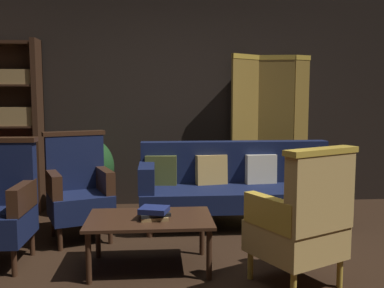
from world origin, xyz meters
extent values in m
plane|color=black|center=(0.00, 0.00, 0.00)|extent=(10.00, 10.00, 0.00)
cube|color=black|center=(0.00, 2.45, 1.40)|extent=(7.20, 0.10, 2.80)
cube|color=olive|center=(0.79, 2.28, 0.95)|extent=(0.40, 0.28, 1.90)
cube|color=gold|center=(0.79, 2.28, 1.87)|extent=(0.40, 0.29, 0.06)
cube|color=olive|center=(1.21, 2.37, 0.95)|extent=(0.46, 0.11, 1.90)
cube|color=gold|center=(1.21, 2.37, 1.87)|extent=(0.46, 0.12, 0.06)
cube|color=olive|center=(1.64, 2.41, 0.95)|extent=(0.43, 0.21, 1.90)
cube|color=gold|center=(1.64, 2.41, 1.87)|extent=(0.44, 0.22, 0.06)
cube|color=#382114|center=(-1.73, 2.18, 1.02)|extent=(0.06, 0.32, 2.05)
cube|color=#382114|center=(-2.15, 2.33, 1.02)|extent=(0.90, 0.02, 2.05)
cube|color=#382114|center=(-2.15, 2.18, 0.06)|extent=(0.86, 0.30, 0.02)
cube|color=#382114|center=(-2.15, 2.18, 0.54)|extent=(0.86, 0.30, 0.02)
cube|color=maroon|center=(-2.15, 2.16, 0.65)|extent=(0.78, 0.22, 0.19)
cube|color=#382114|center=(-2.15, 2.18, 1.02)|extent=(0.86, 0.30, 0.02)
cube|color=#9E7A47|center=(-2.15, 2.16, 1.15)|extent=(0.78, 0.22, 0.22)
cube|color=#382114|center=(-2.15, 2.18, 1.51)|extent=(0.86, 0.30, 0.02)
cube|color=#9E7A47|center=(-2.15, 2.16, 1.61)|extent=(0.78, 0.22, 0.17)
cylinder|color=#382114|center=(-0.40, 1.05, 0.11)|extent=(0.07, 0.07, 0.22)
cylinder|color=#382114|center=(1.50, 1.05, 0.11)|extent=(0.07, 0.07, 0.22)
cylinder|color=#382114|center=(-0.40, 1.65, 0.11)|extent=(0.07, 0.07, 0.22)
cylinder|color=#382114|center=(1.50, 1.65, 0.11)|extent=(0.07, 0.07, 0.22)
cube|color=#111938|center=(0.55, 1.35, 0.32)|extent=(2.10, 0.76, 0.20)
cube|color=#111938|center=(0.55, 1.66, 0.65)|extent=(2.10, 0.18, 0.46)
cube|color=#111938|center=(-0.43, 1.35, 0.55)|extent=(0.16, 0.68, 0.26)
cube|color=#111938|center=(1.53, 1.35, 0.55)|extent=(0.16, 0.68, 0.26)
cube|color=#4C5123|center=(-0.28, 1.55, 0.57)|extent=(0.35, 0.15, 0.34)
cube|color=tan|center=(0.27, 1.55, 0.57)|extent=(0.36, 0.19, 0.35)
cube|color=beige|center=(0.83, 1.55, 0.57)|extent=(0.35, 0.16, 0.34)
cube|color=#B79338|center=(1.38, 1.55, 0.57)|extent=(0.36, 0.21, 0.35)
cylinder|color=#382114|center=(-0.83, -0.02, 0.20)|extent=(0.04, 0.04, 0.39)
cylinder|color=#382114|center=(0.07, -0.02, 0.20)|extent=(0.04, 0.04, 0.39)
cylinder|color=#382114|center=(-0.83, 0.52, 0.20)|extent=(0.04, 0.04, 0.39)
cylinder|color=#382114|center=(0.07, 0.52, 0.20)|extent=(0.04, 0.04, 0.39)
cube|color=#382114|center=(-0.38, 0.25, 0.41)|extent=(1.00, 0.64, 0.03)
cylinder|color=gold|center=(0.79, 0.18, 0.11)|extent=(0.04, 0.04, 0.22)
cylinder|color=gold|center=(0.38, -0.02, 0.11)|extent=(0.04, 0.04, 0.22)
cylinder|color=gold|center=(1.00, -0.23, 0.11)|extent=(0.04, 0.04, 0.22)
cylinder|color=gold|center=(0.59, -0.43, 0.11)|extent=(0.04, 0.04, 0.22)
cube|color=tan|center=(0.69, -0.12, 0.34)|extent=(0.75, 0.75, 0.24)
cube|color=tan|center=(0.79, -0.33, 0.73)|extent=(0.55, 0.36, 0.54)
cube|color=gold|center=(0.79, -0.33, 1.02)|extent=(0.59, 0.39, 0.04)
cube|color=gold|center=(0.91, -0.02, 0.57)|extent=(0.31, 0.49, 0.22)
cube|color=gold|center=(0.48, -0.23, 0.57)|extent=(0.31, 0.49, 0.22)
cylinder|color=#382114|center=(-1.43, 0.17, 0.11)|extent=(0.04, 0.04, 0.22)
cylinder|color=#382114|center=(-1.42, 0.63, 0.11)|extent=(0.04, 0.04, 0.22)
cube|color=#111938|center=(-1.65, 0.63, 0.73)|extent=(0.56, 0.13, 0.54)
cube|color=#382114|center=(-1.65, 0.63, 1.02)|extent=(0.60, 0.14, 0.04)
cube|color=#382114|center=(-1.42, 0.39, 0.57)|extent=(0.10, 0.50, 0.22)
cylinder|color=#382114|center=(-1.20, 0.71, 0.11)|extent=(0.04, 0.04, 0.22)
cylinder|color=#382114|center=(-0.77, 0.88, 0.11)|extent=(0.04, 0.04, 0.22)
cylinder|color=#382114|center=(-1.36, 1.15, 0.11)|extent=(0.04, 0.04, 0.22)
cylinder|color=#382114|center=(-0.93, 1.31, 0.11)|extent=(0.04, 0.04, 0.22)
cube|color=#111938|center=(-1.06, 1.01, 0.34)|extent=(0.72, 0.72, 0.24)
cube|color=#111938|center=(-1.14, 1.23, 0.73)|extent=(0.57, 0.31, 0.54)
cube|color=#382114|center=(-1.14, 1.23, 1.02)|extent=(0.61, 0.33, 0.04)
cube|color=#382114|center=(-1.29, 0.93, 0.57)|extent=(0.26, 0.50, 0.22)
cube|color=#382114|center=(-0.84, 1.09, 0.57)|extent=(0.26, 0.50, 0.22)
cylinder|color=brown|center=(-1.13, 1.98, 0.14)|extent=(0.28, 0.28, 0.28)
ellipsoid|color=#193D19|center=(-1.13, 1.98, 0.55)|extent=(0.60, 0.60, 0.70)
cube|color=#9E7A47|center=(-0.35, 0.20, 0.43)|extent=(0.23, 0.19, 0.03)
cube|color=black|center=(-0.35, 0.20, 0.46)|extent=(0.27, 0.20, 0.03)
cube|color=navy|center=(-0.35, 0.20, 0.49)|extent=(0.26, 0.24, 0.04)
camera|label=1|loc=(-0.32, -3.24, 1.40)|focal=41.53mm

